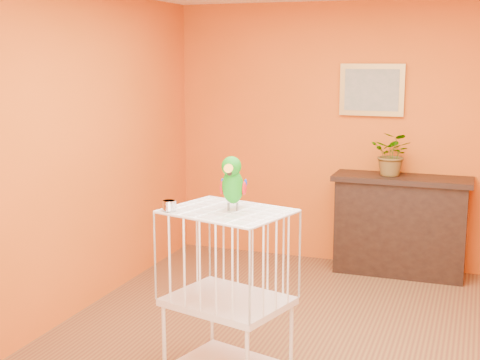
% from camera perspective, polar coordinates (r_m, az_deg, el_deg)
% --- Properties ---
extents(ground, '(4.50, 4.50, 0.00)m').
position_cam_1_polar(ground, '(4.90, 6.26, -14.53)').
color(ground, brown).
rests_on(ground, ground).
extents(room_shell, '(4.50, 4.50, 4.50)m').
position_cam_1_polar(room_shell, '(4.47, 6.66, 4.21)').
color(room_shell, '#D95814').
rests_on(room_shell, ground).
extents(console_cabinet, '(1.29, 0.46, 0.95)m').
position_cam_1_polar(console_cabinet, '(6.58, 13.50, -3.78)').
color(console_cabinet, black).
rests_on(console_cabinet, ground).
extents(potted_plant, '(0.46, 0.49, 0.32)m').
position_cam_1_polar(potted_plant, '(6.47, 12.89, 1.78)').
color(potted_plant, '#26722D').
rests_on(potted_plant, console_cabinet).
extents(framed_picture, '(0.62, 0.04, 0.50)m').
position_cam_1_polar(framed_picture, '(6.63, 11.19, 7.55)').
color(framed_picture, '#AC843D').
rests_on(framed_picture, room_shell).
extents(birdcage, '(0.85, 0.73, 1.12)m').
position_cam_1_polar(birdcage, '(4.32, -1.06, -9.60)').
color(birdcage, silver).
rests_on(birdcage, ground).
extents(feed_cup, '(0.09, 0.09, 0.06)m').
position_cam_1_polar(feed_cup, '(4.17, -6.07, -2.17)').
color(feed_cup, silver).
rests_on(feed_cup, birdcage).
extents(parrot, '(0.18, 0.32, 0.35)m').
position_cam_1_polar(parrot, '(4.14, -0.62, -0.22)').
color(parrot, '#59544C').
rests_on(parrot, birdcage).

